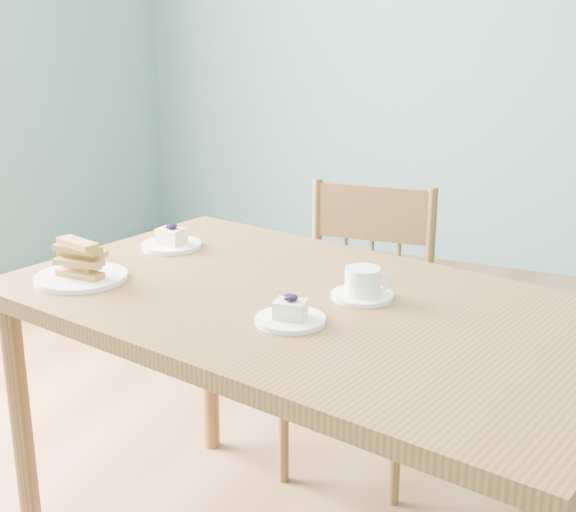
{
  "coord_description": "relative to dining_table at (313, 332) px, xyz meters",
  "views": [
    {
      "loc": [
        0.35,
        -1.75,
        1.36
      ],
      "look_at": [
        -0.36,
        -0.2,
        0.82
      ],
      "focal_mm": 50.0,
      "sensor_mm": 36.0,
      "label": 1
    }
  ],
  "objects": [
    {
      "name": "room",
      "position": [
        0.28,
        0.25,
        0.68
      ],
      "size": [
        5.01,
        5.01,
        2.71
      ],
      "color": "brown",
      "rests_on": "ground"
    },
    {
      "name": "dining_table",
      "position": [
        0.0,
        0.0,
        0.0
      ],
      "size": [
        1.53,
        1.08,
        0.74
      ],
      "rotation": [
        0.0,
        0.0,
        -0.22
      ],
      "color": "brown",
      "rests_on": "ground"
    },
    {
      "name": "dining_chair",
      "position": [
        -0.1,
        0.6,
        -0.23
      ],
      "size": [
        0.42,
        0.4,
        0.85
      ],
      "rotation": [
        0.0,
        0.0,
        0.08
      ],
      "color": "brown",
      "rests_on": "ground"
    },
    {
      "name": "cheesecake_plate_near",
      "position": [
        0.01,
        -0.13,
        0.09
      ],
      "size": [
        0.14,
        0.14,
        0.06
      ],
      "rotation": [
        0.0,
        0.0,
        0.14
      ],
      "color": "white",
      "rests_on": "dining_table"
    },
    {
      "name": "cheesecake_plate_far",
      "position": [
        -0.5,
        0.21,
        0.09
      ],
      "size": [
        0.16,
        0.16,
        0.07
      ],
      "rotation": [
        0.0,
        0.0,
        -0.11
      ],
      "color": "white",
      "rests_on": "dining_table"
    },
    {
      "name": "coffee_cup",
      "position": [
        0.09,
        0.06,
        0.1
      ],
      "size": [
        0.14,
        0.14,
        0.07
      ],
      "rotation": [
        0.0,
        0.0,
        0.22
      ],
      "color": "white",
      "rests_on": "dining_table"
    },
    {
      "name": "biscotti_plate",
      "position": [
        -0.55,
        -0.1,
        0.11
      ],
      "size": [
        0.21,
        0.21,
        0.1
      ],
      "rotation": [
        0.0,
        0.0,
        0.06
      ],
      "color": "white",
      "rests_on": "dining_table"
    }
  ]
}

